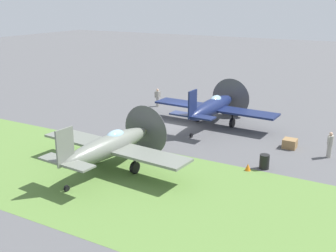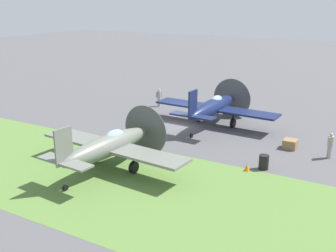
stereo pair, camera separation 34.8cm
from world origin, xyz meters
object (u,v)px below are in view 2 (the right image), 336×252
(ground_crew_mechanic, at_px, (159,97))
(fuel_drum, at_px, (264,162))
(ground_crew_chief, at_px, (330,145))
(runway_marker_cone, at_px, (247,167))
(airplane_lead, at_px, (214,107))
(supply_crate, at_px, (290,144))
(airplane_wingman, at_px, (109,145))

(ground_crew_mechanic, xyz_separation_m, fuel_drum, (13.51, -9.94, -0.46))
(ground_crew_chief, relative_size, runway_marker_cone, 3.93)
(ground_crew_mechanic, height_order, runway_marker_cone, ground_crew_mechanic)
(airplane_lead, relative_size, ground_crew_chief, 6.07)
(ground_crew_mechanic, relative_size, fuel_drum, 1.92)
(supply_crate, bearing_deg, ground_crew_chief, -11.74)
(airplane_lead, relative_size, airplane_wingman, 1.01)
(ground_crew_chief, xyz_separation_m, fuel_drum, (-3.13, -3.92, -0.46))
(airplane_lead, distance_m, airplane_wingman, 11.60)
(ground_crew_chief, distance_m, supply_crate, 2.79)
(ground_crew_mechanic, bearing_deg, fuel_drum, -90.86)
(airplane_lead, height_order, ground_crew_chief, airplane_lead)
(airplane_wingman, distance_m, fuel_drum, 9.42)
(ground_crew_mechanic, bearing_deg, airplane_wingman, -124.16)
(airplane_wingman, xyz_separation_m, supply_crate, (8.53, 9.20, -1.23))
(fuel_drum, xyz_separation_m, supply_crate, (0.46, 4.48, -0.13))
(ground_crew_mechanic, distance_m, supply_crate, 15.01)
(airplane_lead, xyz_separation_m, runway_marker_cone, (5.61, -7.53, -1.35))
(supply_crate, relative_size, runway_marker_cone, 2.05)
(airplane_wingman, xyz_separation_m, ground_crew_chief, (11.20, 8.64, -0.63))
(ground_crew_mechanic, height_order, supply_crate, ground_crew_mechanic)
(ground_crew_chief, height_order, ground_crew_mechanic, same)
(fuel_drum, xyz_separation_m, runway_marker_cone, (-0.77, -0.77, -0.23))
(fuel_drum, bearing_deg, ground_crew_mechanic, 143.66)
(ground_crew_chief, distance_m, runway_marker_cone, 6.14)
(supply_crate, bearing_deg, airplane_lead, 161.55)
(airplane_lead, distance_m, fuel_drum, 9.36)
(airplane_lead, distance_m, ground_crew_mechanic, 7.84)
(supply_crate, bearing_deg, fuel_drum, -95.86)
(ground_crew_mechanic, bearing_deg, runway_marker_cone, -94.57)
(airplane_lead, relative_size, supply_crate, 11.66)
(fuel_drum, height_order, runway_marker_cone, fuel_drum)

